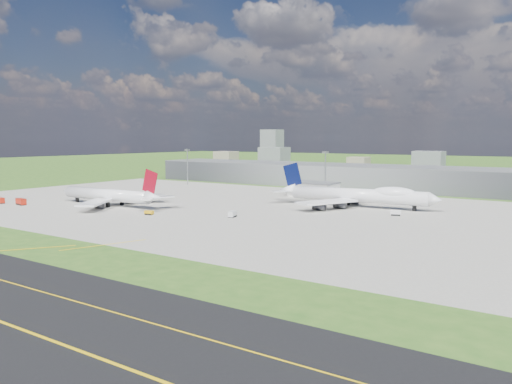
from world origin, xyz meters
The scene contains 22 objects.
ground centered at (0.00, 150.00, 0.00)m, with size 1400.00×1400.00×0.00m, color #2F5A1C.
apron centered at (10.00, 40.00, 0.04)m, with size 360.00×190.00×0.08m, color gray.
terminal centered at (0.00, 165.00, 7.50)m, with size 300.00×42.00×15.00m, color slate.
ops_building centered at (10.00, 100.00, 4.00)m, with size 26.00×16.00×8.00m, color silver.
mast_west centered at (-100.00, 115.00, 17.71)m, with size 3.50×2.00×25.90m.
mast_center centered at (10.00, 115.00, 17.71)m, with size 3.50×2.00×25.90m.
airliner_red_twin centered at (-56.64, 7.77, 5.19)m, with size 70.85×55.34×19.47m.
airliner_blue_quad centered at (48.75, 71.37, 5.92)m, with size 81.65×63.83×21.31m.
fire_truck centered at (-96.72, -15.42, 1.62)m, with size 7.55×3.80×3.24m.
crash_tender centered at (-111.37, -17.85, 1.53)m, with size 6.22×3.67×3.07m.
tug_yellow centered at (-18.76, -2.66, 0.97)m, with size 4.20×2.98×1.87m.
van_white_near centered at (15.88, 12.48, 1.34)m, with size 3.65×5.70×2.67m.
van_white_far centered at (72.84, 55.56, 1.21)m, with size 5.02×3.47×2.38m.
bldg_far_w centered at (-220.00, 320.00, 9.00)m, with size 24.00×20.00×18.00m, color gray.
bldg_w centered at (-140.00, 300.00, 12.00)m, with size 28.00×22.00×24.00m, color slate.
bldg_cw centered at (-60.00, 340.00, 7.00)m, with size 20.00×18.00×14.00m, color gray.
bldg_c centered at (20.00, 310.00, 11.00)m, with size 26.00×20.00×22.00m, color slate.
bldg_tall_w centered at (-180.00, 360.00, 22.00)m, with size 22.00×20.00×44.00m, color slate.
tree_far_w centered at (-200.00, 270.00, 5.18)m, with size 7.20×7.20×8.80m.
tree_w centered at (-110.00, 265.00, 4.86)m, with size 6.75×6.75×8.25m.
tree_c centered at (-20.00, 280.00, 5.84)m, with size 8.10×8.10×9.90m.
tree_e centered at (70.00, 275.00, 5.51)m, with size 7.65×7.65×9.35m.
Camera 1 is at (141.54, -157.93, 33.90)m, focal length 35.00 mm.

